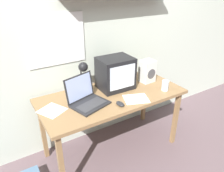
# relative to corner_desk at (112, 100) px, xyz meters

# --- Properties ---
(ground_plane) EXTENTS (12.00, 12.00, 0.00)m
(ground_plane) POSITION_rel_corner_desk_xyz_m (0.00, 0.00, -0.67)
(ground_plane) COLOR #685359
(back_wall) EXTENTS (5.60, 0.24, 2.60)m
(back_wall) POSITION_rel_corner_desk_xyz_m (0.01, 0.43, 0.65)
(back_wall) COLOR beige
(back_wall) RESTS_ON ground_plane
(corner_desk) EXTENTS (1.52, 0.70, 0.73)m
(corner_desk) POSITION_rel_corner_desk_xyz_m (0.00, 0.00, 0.00)
(corner_desk) COLOR olive
(corner_desk) RESTS_ON ground_plane
(crt_monitor) EXTENTS (0.37, 0.30, 0.35)m
(crt_monitor) POSITION_rel_corner_desk_xyz_m (0.12, 0.12, 0.24)
(crt_monitor) COLOR black
(crt_monitor) RESTS_ON corner_desk
(laptop) EXTENTS (0.40, 0.38, 0.27)m
(laptop) POSITION_rel_corner_desk_xyz_m (-0.31, -0.02, 0.13)
(laptop) COLOR #232326
(laptop) RESTS_ON corner_desk
(desk_lamp) EXTENTS (0.13, 0.17, 0.35)m
(desk_lamp) POSITION_rel_corner_desk_xyz_m (-0.23, 0.19, 0.30)
(desk_lamp) COLOR black
(desk_lamp) RESTS_ON corner_desk
(juice_glass) EXTENTS (0.07, 0.07, 0.11)m
(juice_glass) POSITION_rel_corner_desk_xyz_m (0.54, -0.22, 0.12)
(juice_glass) COLOR white
(juice_glass) RESTS_ON corner_desk
(space_heater) EXTENTS (0.17, 0.15, 0.26)m
(space_heater) POSITION_rel_corner_desk_xyz_m (0.52, 0.07, 0.20)
(space_heater) COLOR silver
(space_heater) RESTS_ON corner_desk
(computer_mouse) EXTENTS (0.06, 0.11, 0.03)m
(computer_mouse) POSITION_rel_corner_desk_xyz_m (-0.05, -0.23, 0.08)
(computer_mouse) COLOR #232326
(computer_mouse) RESTS_ON corner_desk
(printed_handout) EXTENTS (0.28, 0.29, 0.00)m
(printed_handout) POSITION_rel_corner_desk_xyz_m (-0.63, 0.02, 0.07)
(printed_handout) COLOR white
(printed_handout) RESTS_ON corner_desk
(open_notebook) EXTENTS (0.30, 0.27, 0.00)m
(open_notebook) POSITION_rel_corner_desk_xyz_m (0.16, -0.21, 0.07)
(open_notebook) COLOR white
(open_notebook) RESTS_ON corner_desk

